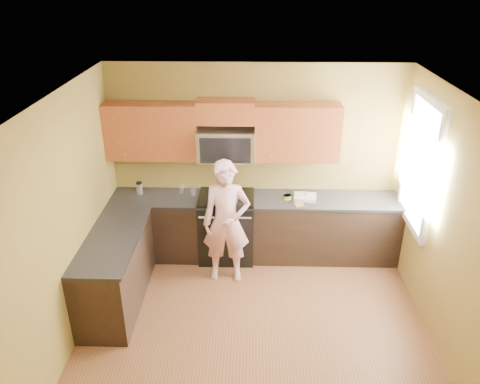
{
  "coord_description": "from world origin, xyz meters",
  "views": [
    {
      "loc": [
        -0.05,
        -4.11,
        3.82
      ],
      "look_at": [
        -0.2,
        1.3,
        1.2
      ],
      "focal_mm": 35.3,
      "sensor_mm": 36.0,
      "label": 1
    }
  ],
  "objects_px": {
    "woman": "(226,222)",
    "butter_tub": "(287,199)",
    "frying_pan": "(234,205)",
    "stove": "(227,226)",
    "microwave": "(226,159)",
    "travel_mug": "(140,194)"
  },
  "relations": [
    {
      "from": "microwave",
      "to": "frying_pan",
      "type": "height_order",
      "value": "microwave"
    },
    {
      "from": "stove",
      "to": "frying_pan",
      "type": "xyz_separation_m",
      "value": [
        0.12,
        -0.25,
        0.47
      ]
    },
    {
      "from": "frying_pan",
      "to": "butter_tub",
      "type": "bearing_deg",
      "value": 26.96
    },
    {
      "from": "stove",
      "to": "travel_mug",
      "type": "relative_size",
      "value": 5.35
    },
    {
      "from": "woman",
      "to": "frying_pan",
      "type": "bearing_deg",
      "value": 70.68
    },
    {
      "from": "stove",
      "to": "travel_mug",
      "type": "xyz_separation_m",
      "value": [
        -1.21,
        0.1,
        0.44
      ]
    },
    {
      "from": "microwave",
      "to": "butter_tub",
      "type": "xyz_separation_m",
      "value": [
        0.84,
        -0.13,
        -0.53
      ]
    },
    {
      "from": "woman",
      "to": "frying_pan",
      "type": "distance_m",
      "value": 0.31
    },
    {
      "from": "stove",
      "to": "microwave",
      "type": "distance_m",
      "value": 0.98
    },
    {
      "from": "woman",
      "to": "butter_tub",
      "type": "height_order",
      "value": "woman"
    },
    {
      "from": "stove",
      "to": "woman",
      "type": "xyz_separation_m",
      "value": [
        0.03,
        -0.53,
        0.36
      ]
    },
    {
      "from": "butter_tub",
      "to": "travel_mug",
      "type": "bearing_deg",
      "value": 176.95
    },
    {
      "from": "butter_tub",
      "to": "microwave",
      "type": "bearing_deg",
      "value": 171.17
    },
    {
      "from": "butter_tub",
      "to": "stove",
      "type": "bearing_deg",
      "value": 179.66
    },
    {
      "from": "woman",
      "to": "frying_pan",
      "type": "relative_size",
      "value": 3.31
    },
    {
      "from": "microwave",
      "to": "woman",
      "type": "relative_size",
      "value": 0.45
    },
    {
      "from": "travel_mug",
      "to": "butter_tub",
      "type": "bearing_deg",
      "value": -3.05
    },
    {
      "from": "stove",
      "to": "microwave",
      "type": "height_order",
      "value": "microwave"
    },
    {
      "from": "microwave",
      "to": "butter_tub",
      "type": "bearing_deg",
      "value": -8.83
    },
    {
      "from": "stove",
      "to": "woman",
      "type": "height_order",
      "value": "woman"
    },
    {
      "from": "microwave",
      "to": "frying_pan",
      "type": "distance_m",
      "value": 0.64
    },
    {
      "from": "woman",
      "to": "butter_tub",
      "type": "bearing_deg",
      "value": 31.5
    }
  ]
}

